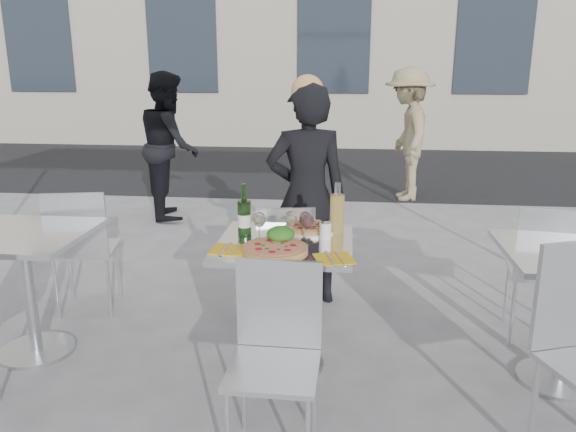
# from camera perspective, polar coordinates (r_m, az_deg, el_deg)

# --- Properties ---
(ground) EXTENTS (80.00, 80.00, 0.00)m
(ground) POSITION_cam_1_polar(r_m,az_deg,el_deg) (3.33, -0.28, -14.96)
(ground) COLOR slate
(street_asphalt) EXTENTS (24.00, 5.00, 0.00)m
(street_asphalt) POSITION_cam_1_polar(r_m,az_deg,el_deg) (9.51, 4.08, 5.12)
(street_asphalt) COLOR black
(street_asphalt) RESTS_ON ground
(main_table) EXTENTS (0.72, 0.72, 0.75)m
(main_table) POSITION_cam_1_polar(r_m,az_deg,el_deg) (3.09, -0.30, -6.30)
(main_table) COLOR #B7BABF
(main_table) RESTS_ON ground
(side_table_left) EXTENTS (0.72, 0.72, 0.75)m
(side_table_left) POSITION_cam_1_polar(r_m,az_deg,el_deg) (3.57, -25.04, -4.77)
(side_table_left) COLOR #B7BABF
(side_table_left) RESTS_ON ground
(side_table_right) EXTENTS (0.72, 0.72, 0.75)m
(side_table_right) POSITION_cam_1_polar(r_m,az_deg,el_deg) (3.29, 26.81, -6.65)
(side_table_right) COLOR #B7BABF
(side_table_right) RESTS_ON ground
(chair_far) EXTENTS (0.45, 0.45, 0.81)m
(chair_far) POSITION_cam_1_polar(r_m,az_deg,el_deg) (3.64, -0.41, -3.86)
(chair_far) COLOR silver
(chair_far) RESTS_ON ground
(chair_near) EXTENTS (0.39, 0.40, 0.85)m
(chair_near) POSITION_cam_1_polar(r_m,az_deg,el_deg) (2.50, -1.23, -12.78)
(chair_near) COLOR silver
(chair_near) RESTS_ON ground
(side_chair_lfar) EXTENTS (0.47, 0.48, 0.88)m
(side_chair_lfar) POSITION_cam_1_polar(r_m,az_deg,el_deg) (4.01, -20.26, -2.46)
(side_chair_lfar) COLOR silver
(side_chair_lfar) RESTS_ON ground
(side_chair_rfar) EXTENTS (0.46, 0.47, 0.88)m
(side_chair_rfar) POSITION_cam_1_polar(r_m,az_deg,el_deg) (3.69, 24.80, -4.43)
(side_chair_rfar) COLOR silver
(side_chair_rfar) RESTS_ON ground
(woman_diner) EXTENTS (0.63, 0.48, 1.55)m
(woman_diner) POSITION_cam_1_polar(r_m,az_deg,el_deg) (3.92, 1.90, 2.02)
(woman_diner) COLOR black
(woman_diner) RESTS_ON ground
(pedestrian_a) EXTENTS (0.83, 0.94, 1.60)m
(pedestrian_a) POSITION_cam_1_polar(r_m,az_deg,el_deg) (6.34, -11.96, 7.01)
(pedestrian_a) COLOR black
(pedestrian_a) RESTS_ON ground
(pedestrian_b) EXTENTS (0.67, 1.09, 1.64)m
(pedestrian_b) POSITION_cam_1_polar(r_m,az_deg,el_deg) (7.19, 12.04, 8.11)
(pedestrian_b) COLOR #92845E
(pedestrian_b) RESTS_ON ground
(pizza_near) EXTENTS (0.34, 0.34, 0.02)m
(pizza_near) POSITION_cam_1_polar(r_m,az_deg,el_deg) (2.88, -1.36, -3.28)
(pizza_near) COLOR #B98148
(pizza_near) RESTS_ON main_table
(pizza_far) EXTENTS (0.31, 0.31, 0.03)m
(pizza_far) POSITION_cam_1_polar(r_m,az_deg,el_deg) (3.21, 2.14, -1.21)
(pizza_far) COLOR white
(pizza_far) RESTS_ON main_table
(salad_plate) EXTENTS (0.22, 0.22, 0.09)m
(salad_plate) POSITION_cam_1_polar(r_m,az_deg,el_deg) (3.00, -0.76, -2.00)
(salad_plate) COLOR white
(salad_plate) RESTS_ON main_table
(wine_bottle) EXTENTS (0.07, 0.08, 0.29)m
(wine_bottle) POSITION_cam_1_polar(r_m,az_deg,el_deg) (3.09, -4.46, -0.02)
(wine_bottle) COLOR #22491B
(wine_bottle) RESTS_ON main_table
(carafe) EXTENTS (0.08, 0.08, 0.29)m
(carafe) POSITION_cam_1_polar(r_m,az_deg,el_deg) (3.15, 5.00, 0.34)
(carafe) COLOR #E8C763
(carafe) RESTS_ON main_table
(sugar_shaker) EXTENTS (0.06, 0.06, 0.11)m
(sugar_shaker) POSITION_cam_1_polar(r_m,az_deg,el_deg) (3.06, 3.80, -1.36)
(sugar_shaker) COLOR white
(sugar_shaker) RESTS_ON main_table
(wineglass_white_a) EXTENTS (0.07, 0.07, 0.16)m
(wineglass_white_a) POSITION_cam_1_polar(r_m,az_deg,el_deg) (3.01, -2.92, -0.47)
(wineglass_white_a) COLOR white
(wineglass_white_a) RESTS_ON main_table
(wineglass_white_b) EXTENTS (0.07, 0.07, 0.16)m
(wineglass_white_b) POSITION_cam_1_polar(r_m,az_deg,el_deg) (3.04, 0.30, -0.33)
(wineglass_white_b) COLOR white
(wineglass_white_b) RESTS_ON main_table
(wineglass_red_a) EXTENTS (0.07, 0.07, 0.16)m
(wineglass_red_a) POSITION_cam_1_polar(r_m,az_deg,el_deg) (2.98, 2.00, -0.67)
(wineglass_red_a) COLOR white
(wineglass_red_a) RESTS_ON main_table
(wineglass_red_b) EXTENTS (0.07, 0.07, 0.16)m
(wineglass_red_b) POSITION_cam_1_polar(r_m,az_deg,el_deg) (3.02, 1.78, -0.43)
(wineglass_red_b) COLOR white
(wineglass_red_b) RESTS_ON main_table
(napkin_left) EXTENTS (0.19, 0.20, 0.01)m
(napkin_left) POSITION_cam_1_polar(r_m,az_deg,el_deg) (2.90, -6.01, -3.38)
(napkin_left) COLOR yellow
(napkin_left) RESTS_ON main_table
(napkin_right) EXTENTS (0.22, 0.22, 0.01)m
(napkin_right) POSITION_cam_1_polar(r_m,az_deg,el_deg) (2.76, 4.69, -4.32)
(napkin_right) COLOR yellow
(napkin_right) RESTS_ON main_table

